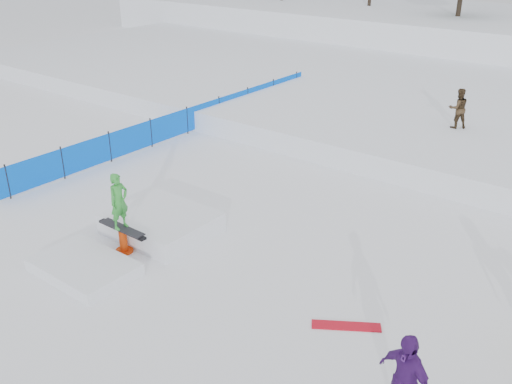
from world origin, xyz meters
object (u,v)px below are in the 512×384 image
Objects in this scene: walker_olive at (458,108)px; spectator_purple at (404,380)px; safety_fence at (187,120)px; jib_rail_feature at (141,232)px.

walker_olive reaches higher than spectator_purple.
safety_fence is 10.14m from walker_olive.
walker_olive is at bearing 72.35° from jib_rail_feature.
walker_olive is 12.43m from jib_rail_feature.
jib_rail_feature is (5.13, -6.99, -0.25)m from safety_fence.
spectator_purple is at bearing 64.99° from walker_olive.
safety_fence is at bearing -13.60° from walker_olive.
safety_fence is 15.40m from spectator_purple.
walker_olive is 0.82× the size of spectator_purple.
walker_olive reaches higher than jib_rail_feature.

